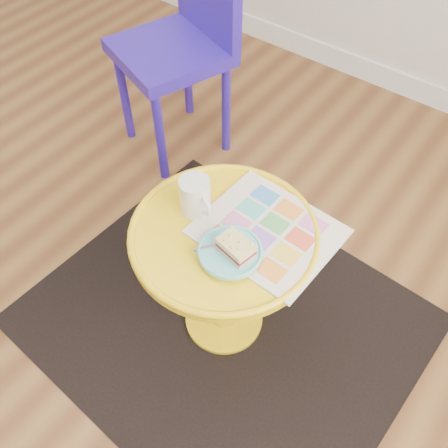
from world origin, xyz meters
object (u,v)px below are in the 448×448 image
Objects in this scene: newspaper at (268,231)px; side_table at (224,262)px; mug at (196,196)px; chair at (185,33)px; plate at (230,252)px.

side_table is at bearing -138.83° from newspaper.
side_table is 0.24m from mug.
newspaper is 0.23m from mug.
side_table is 0.57× the size of chair.
plate is at bearing -41.42° from side_table.
chair reaches higher than plate.
side_table is 1.45× the size of newspaper.
plate reaches higher than side_table.
chair is 0.93m from mug.
chair is at bearing 145.76° from newspaper.
mug is (-0.22, -0.06, 0.06)m from newspaper.
chair is 1.05m from newspaper.
newspaper is at bearing 74.90° from plate.
plate is at bearing -102.09° from newspaper.
plate is at bearing -3.15° from mug.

